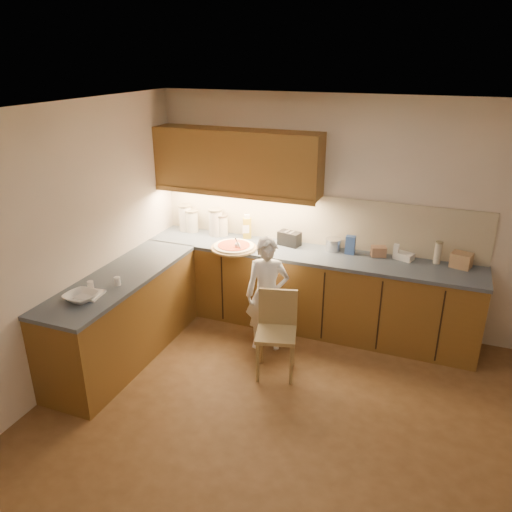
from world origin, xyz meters
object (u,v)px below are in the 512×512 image
(toaster, at_px, (289,239))
(pizza_on_board, at_px, (234,247))
(oil_jug, at_px, (247,227))
(child, at_px, (267,295))
(wooden_chair, at_px, (277,327))

(toaster, bearing_deg, pizza_on_board, -135.74)
(oil_jug, bearing_deg, child, -55.08)
(pizza_on_board, distance_m, oil_jug, 0.40)
(toaster, bearing_deg, wooden_chair, -65.57)
(child, relative_size, oil_jug, 4.28)
(pizza_on_board, bearing_deg, wooden_chair, -44.39)
(oil_jug, bearing_deg, toaster, -4.56)
(wooden_chair, bearing_deg, oil_jug, 109.85)
(oil_jug, relative_size, toaster, 1.06)
(child, height_order, oil_jug, child)
(wooden_chair, xyz_separation_m, oil_jug, (-0.78, 1.15, 0.56))
(child, xyz_separation_m, oil_jug, (-0.54, 0.78, 0.43))
(child, bearing_deg, wooden_chair, -73.71)
(wooden_chair, bearing_deg, pizza_on_board, 121.34)
(pizza_on_board, distance_m, child, 0.75)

